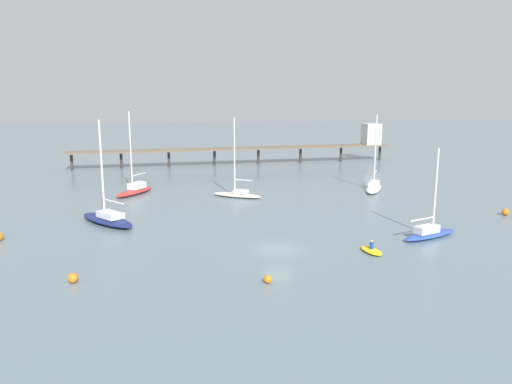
# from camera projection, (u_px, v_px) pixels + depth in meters

# --- Properties ---
(ground_plane) EXTENTS (400.00, 400.00, 0.00)m
(ground_plane) POSITION_uv_depth(u_px,v_px,m) (279.00, 249.00, 43.98)
(ground_plane) COLOR slate
(pier) EXTENTS (62.48, 11.44, 7.54)m
(pier) POSITION_uv_depth(u_px,v_px,m) (285.00, 144.00, 97.02)
(pier) COLOR brown
(pier) RESTS_ON ground_plane
(sailboat_blue) EXTENTS (6.82, 4.33, 8.66)m
(sailboat_blue) POSITION_uv_depth(u_px,v_px,m) (429.00, 232.00, 47.31)
(sailboat_blue) COLOR #2D4CB7
(sailboat_blue) RESTS_ON ground_plane
(sailboat_white) EXTENTS (5.11, 8.01, 10.75)m
(sailboat_white) POSITION_uv_depth(u_px,v_px,m) (374.00, 186.00, 70.60)
(sailboat_white) COLOR white
(sailboat_white) RESTS_ON ground_plane
(sailboat_cream) EXTENTS (6.96, 4.91, 10.57)m
(sailboat_cream) POSITION_uv_depth(u_px,v_px,m) (238.00, 193.00, 65.82)
(sailboat_cream) COLOR beige
(sailboat_cream) RESTS_ON ground_plane
(sailboat_red) EXTENTS (5.42, 7.26, 11.31)m
(sailboat_red) POSITION_uv_depth(u_px,v_px,m) (135.00, 189.00, 67.85)
(sailboat_red) COLOR red
(sailboat_red) RESTS_ON ground_plane
(sailboat_navy) EXTENTS (7.56, 7.96, 10.99)m
(sailboat_navy) POSITION_uv_depth(u_px,v_px,m) (108.00, 218.00, 52.40)
(sailboat_navy) COLOR navy
(sailboat_navy) RESTS_ON ground_plane
(dinghy_yellow) EXTENTS (1.86, 2.99, 1.14)m
(dinghy_yellow) POSITION_uv_depth(u_px,v_px,m) (371.00, 250.00, 43.04)
(dinghy_yellow) COLOR yellow
(dinghy_yellow) RESTS_ON ground_plane
(mooring_buoy_outer) EXTENTS (0.75, 0.75, 0.75)m
(mooring_buoy_outer) POSITION_uv_depth(u_px,v_px,m) (73.00, 278.00, 36.14)
(mooring_buoy_outer) COLOR orange
(mooring_buoy_outer) RESTS_ON ground_plane
(mooring_buoy_near) EXTENTS (0.62, 0.62, 0.62)m
(mooring_buoy_near) POSITION_uv_depth(u_px,v_px,m) (268.00, 279.00, 36.07)
(mooring_buoy_near) COLOR orange
(mooring_buoy_near) RESTS_ON ground_plane
(mooring_buoy_far) EXTENTS (0.81, 0.81, 0.81)m
(mooring_buoy_far) POSITION_uv_depth(u_px,v_px,m) (505.00, 212.00, 56.03)
(mooring_buoy_far) COLOR orange
(mooring_buoy_far) RESTS_ON ground_plane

